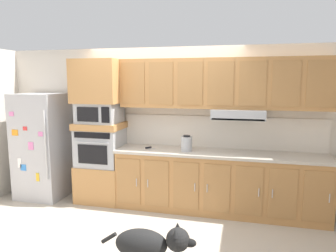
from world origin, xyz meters
The scene contains 15 objects.
ground_plane centered at (0.00, 0.00, 0.00)m, with size 9.60×9.60×0.00m, color #B2A899.
back_kitchen_wall centered at (0.00, 1.11, 1.25)m, with size 6.20×0.12×2.50m, color beige.
refrigerator centered at (-2.03, 0.68, 0.88)m, with size 0.76×0.73×1.76m.
oven_base_cabinet centered at (-0.99, 0.75, 0.30)m, with size 0.74×0.62×0.60m, color #B77F47.
built_in_oven centered at (-0.99, 0.75, 0.90)m, with size 0.70×0.62×0.60m.
appliance_mid_shelf centered at (-0.99, 0.75, 1.25)m, with size 0.74×0.62×0.10m, color #B77F47.
microwave centered at (-0.99, 0.75, 1.46)m, with size 0.64×0.54×0.32m.
appliance_upper_cabinet centered at (-0.99, 0.75, 1.96)m, with size 0.74×0.62×0.68m, color #B77F47.
lower_cabinet_run centered at (0.93, 0.75, 0.44)m, with size 3.09×0.63×0.88m.
countertop_slab centered at (0.93, 0.75, 0.90)m, with size 3.13×0.64×0.04m, color #BCB2A3.
backsplash_panel centered at (0.93, 1.04, 1.17)m, with size 3.13×0.02×0.50m, color silver.
upper_cabinet_with_hood centered at (0.95, 0.87, 1.90)m, with size 3.09×0.48×0.88m.
screwdriver centered at (-0.16, 0.72, 0.93)m, with size 0.17×0.17×0.03m.
electric_kettle centered at (0.45, 0.70, 1.03)m, with size 0.17×0.17×0.24m.
dog centered at (0.43, -1.16, 0.42)m, with size 0.94×0.31×0.63m.
Camera 1 is at (1.26, -3.80, 1.97)m, focal length 33.08 mm.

